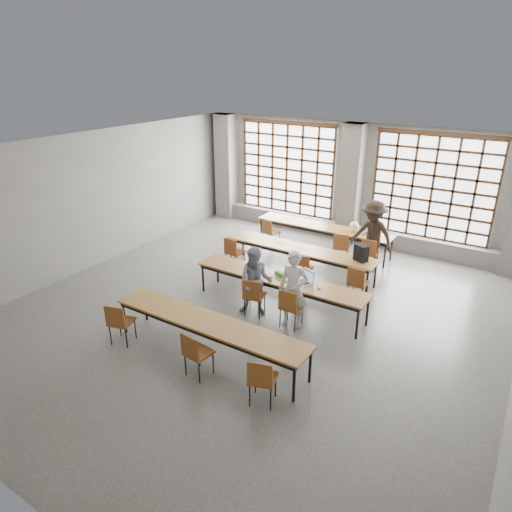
{
  "coord_description": "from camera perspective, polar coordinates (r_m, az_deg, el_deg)",
  "views": [
    {
      "loc": [
        4.69,
        -7.36,
        5.06
      ],
      "look_at": [
        -0.24,
        0.4,
        1.14
      ],
      "focal_mm": 32.0,
      "sensor_mm": 36.0,
      "label": 1
    }
  ],
  "objects": [
    {
      "name": "chair_mid_right",
      "position": [
        10.5,
        12.54,
        -3.04
      ],
      "size": [
        0.42,
        0.43,
        0.88
      ],
      "color": "maroon",
      "rests_on": "floor"
    },
    {
      "name": "chair_near_left",
      "position": [
        9.14,
        -16.76,
        -7.65
      ],
      "size": [
        0.52,
        0.52,
        0.88
      ],
      "color": "brown",
      "rests_on": "floor"
    },
    {
      "name": "plastic_bag",
      "position": [
        12.91,
        12.19,
        3.62
      ],
      "size": [
        0.3,
        0.26,
        0.29
      ],
      "primitive_type": "ellipsoid",
      "rotation": [
        0.0,
        0.0,
        -0.24
      ],
      "color": "white",
      "rests_on": "desk_row_a"
    },
    {
      "name": "student_back",
      "position": [
        12.19,
        14.34,
        2.52
      ],
      "size": [
        1.32,
        0.92,
        1.86
      ],
      "primitive_type": "imported",
      "rotation": [
        0.0,
        0.0,
        -0.21
      ],
      "color": "black",
      "rests_on": "floor"
    },
    {
      "name": "laptop_back",
      "position": [
        12.85,
        14.11,
        2.97
      ],
      "size": [
        0.38,
        0.32,
        0.26
      ],
      "color": "#B3B3B8",
      "rests_on": "desk_row_a"
    },
    {
      "name": "desk_row_a",
      "position": [
        13.25,
        8.41,
        3.44
      ],
      "size": [
        4.0,
        0.7,
        0.73
      ],
      "color": "brown",
      "rests_on": "floor"
    },
    {
      "name": "chair_near_right",
      "position": [
        7.35,
        0.71,
        -14.91
      ],
      "size": [
        0.52,
        0.53,
        0.88
      ],
      "color": "brown",
      "rests_on": "floor"
    },
    {
      "name": "laptop_front",
      "position": [
        9.78,
        6.22,
        -2.94
      ],
      "size": [
        0.46,
        0.43,
        0.26
      ],
      "color": "silver",
      "rests_on": "desk_row_c"
    },
    {
      "name": "student_male",
      "position": [
        9.27,
        4.68,
        -4.19
      ],
      "size": [
        0.67,
        0.51,
        1.65
      ],
      "primitive_type": "imported",
      "rotation": [
        0.0,
        0.0,
        0.21
      ],
      "color": "silver",
      "rests_on": "floor"
    },
    {
      "name": "chair_back_left",
      "position": [
        13.37,
        1.72,
        3.29
      ],
      "size": [
        0.51,
        0.51,
        0.88
      ],
      "color": "brown",
      "rests_on": "floor"
    },
    {
      "name": "student_female",
      "position": [
        9.7,
        -0.03,
        -3.2
      ],
      "size": [
        0.91,
        0.81,
        1.53
      ],
      "primitive_type": "imported",
      "rotation": [
        0.0,
        0.0,
        0.38
      ],
      "color": "#19254B",
      "rests_on": "floor"
    },
    {
      "name": "sill_ledge",
      "position": [
        14.33,
        11.4,
        3.0
      ],
      "size": [
        9.8,
        0.35,
        0.5
      ],
      "primitive_type": "cube",
      "color": "#5B5B58",
      "rests_on": "floor"
    },
    {
      "name": "chair_back_mid",
      "position": [
        12.45,
        10.6,
        1.37
      ],
      "size": [
        0.51,
        0.51,
        0.88
      ],
      "color": "brown",
      "rests_on": "floor"
    },
    {
      "name": "column_left",
      "position": [
        15.93,
        -3.71,
        11.04
      ],
      "size": [
        0.6,
        0.55,
        3.5
      ],
      "primitive_type": "cube",
      "color": "#5B5B58",
      "rests_on": "floor"
    },
    {
      "name": "desk_row_b",
      "position": [
        11.61,
        5.41,
        0.73
      ],
      "size": [
        4.0,
        0.7,
        0.73
      ],
      "color": "brown",
      "rests_on": "floor"
    },
    {
      "name": "desk_row_c",
      "position": [
        9.99,
        2.97,
        -3.05
      ],
      "size": [
        4.0,
        0.7,
        0.73
      ],
      "color": "brown",
      "rests_on": "floor"
    },
    {
      "name": "chair_back_right",
      "position": [
        12.21,
        13.99,
        0.62
      ],
      "size": [
        0.45,
        0.45,
        0.88
      ],
      "color": "brown",
      "rests_on": "floor"
    },
    {
      "name": "mouse",
      "position": [
        9.56,
        7.89,
        -3.96
      ],
      "size": [
        0.12,
        0.1,
        0.04
      ],
      "primitive_type": "ellipsoid",
      "rotation": [
        0.0,
        0.0,
        -0.39
      ],
      "color": "silver",
      "rests_on": "desk_row_c"
    },
    {
      "name": "green_box",
      "position": [
        10.03,
        2.96,
        -2.25
      ],
      "size": [
        0.27,
        0.18,
        0.09
      ],
      "primitive_type": "cube",
      "rotation": [
        0.0,
        0.0,
        -0.38
      ],
      "color": "green",
      "rests_on": "desk_row_c"
    },
    {
      "name": "window_left",
      "position": [
        14.89,
        3.9,
        10.77
      ],
      "size": [
        3.32,
        0.12,
        3.0
      ],
      "color": "white",
      "rests_on": "wall_back"
    },
    {
      "name": "paper_sheet_a",
      "position": [
        11.89,
        2.97,
        1.7
      ],
      "size": [
        0.35,
        0.29,
        0.0
      ],
      "primitive_type": "cube",
      "rotation": [
        0.0,
        0.0,
        0.31
      ],
      "color": "silver",
      "rests_on": "desk_row_b"
    },
    {
      "name": "phone",
      "position": [
        9.8,
        3.6,
        -3.13
      ],
      "size": [
        0.14,
        0.1,
        0.01
      ],
      "primitive_type": "cube",
      "rotation": [
        0.0,
        0.0,
        -0.35
      ],
      "color": "black",
      "rests_on": "desk_row_c"
    },
    {
      "name": "window_right",
      "position": [
        13.39,
        21.18,
        7.88
      ],
      "size": [
        3.32,
        0.12,
        3.0
      ],
      "color": "white",
      "rests_on": "wall_back"
    },
    {
      "name": "wall_back",
      "position": [
        14.09,
        12.18,
        8.97
      ],
      "size": [
        10.0,
        0.0,
        10.0
      ],
      "primitive_type": "plane",
      "rotation": [
        1.57,
        0.0,
        0.0
      ],
      "color": "slate",
      "rests_on": "floor"
    },
    {
      "name": "chair_front_left",
      "position": [
        9.7,
        -0.34,
        -4.72
      ],
      "size": [
        0.5,
        0.5,
        0.88
      ],
      "color": "brown",
      "rests_on": "floor"
    },
    {
      "name": "column_mid",
      "position": [
        13.83,
        11.76,
        8.75
      ],
      "size": [
        0.6,
        0.55,
        3.5
      ],
      "primitive_type": "cube",
      "color": "#5B5B58",
      "rests_on": "floor"
    },
    {
      "name": "floor",
      "position": [
        10.09,
        -0.08,
        -7.01
      ],
      "size": [
        11.0,
        11.0,
        0.0
      ],
      "primitive_type": "plane",
      "color": "#474745",
      "rests_on": "ground"
    },
    {
      "name": "chair_mid_centre",
      "position": [
        10.98,
        5.8,
        -1.38
      ],
      "size": [
        0.49,
        0.5,
        0.88
      ],
      "color": "brown",
      "rests_on": "floor"
    },
    {
      "name": "wall_left",
      "position": [
        12.61,
        -19.74,
        6.5
      ],
      "size": [
        0.0,
        11.0,
        11.0
      ],
      "primitive_type": "plane",
      "rotation": [
        1.57,
        0.0,
        1.57
      ],
      "color": "slate",
      "rests_on": "floor"
    },
    {
      "name": "chair_front_right",
      "position": [
        9.3,
        4.26,
        -6.07
      ],
      "size": [
        0.43,
        0.43,
        0.88
      ],
      "color": "brown",
      "rests_on": "floor"
    },
    {
      "name": "chair_near_mid",
      "position": [
        7.99,
        -7.63,
        -11.64
      ],
      "size": [
        0.46,
        0.47,
        0.88
      ],
      "color": "brown",
      "rests_on": "floor"
    },
    {
      "name": "paper_sheet_c",
      "position": [
        11.55,
        5.86,
        0.93
      ],
      "size": [
        0.31,
        0.23,
        0.0
      ],
      "primitive_type": "cube",
      "rotation": [
        0.0,
        0.0,
        -0.07
      ],
      "color": "white",
      "rests_on": "desk_row_b"
    },
    {
      "name": "chair_mid_left",
      "position": [
        11.93,
        -2.86,
        0.76
      ],
      "size": [
        0.44,
        0.44,
        0.88
      ],
      "color": "brown",
      "rests_on": "floor"
    },
    {
      "name": "red_pouch",
      "position": [
        9.22,
        -16.48,
        -7.61
      ],
      "size": [
        0.22,
        0.15,
        0.06
      ],
      "primitive_type": "cube",
      "rotation": [
        0.0,
        0.0,
        -0.4
      ],
      "color": "red",
      "rests_on": "chair_near_left"
    },
    {
      "name": "desk_row_d",
      "position": [
        8.42,
        -5.94,
        -8.5
      ],
      "size": [
        4.0,
        0.7,
        0.73
      ],
      "color": "brown",
      "rests_on": "floor"
    },
    {
      "name": "backpack",
      "position": [
        10.99,
        13.0,
        0.38
      ],
      "size": [
        0.37,
        0.31,
        0.4
      ],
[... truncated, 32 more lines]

